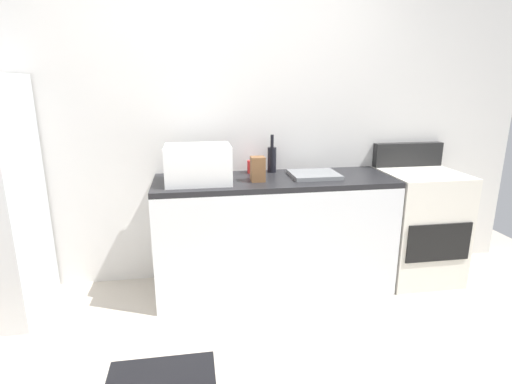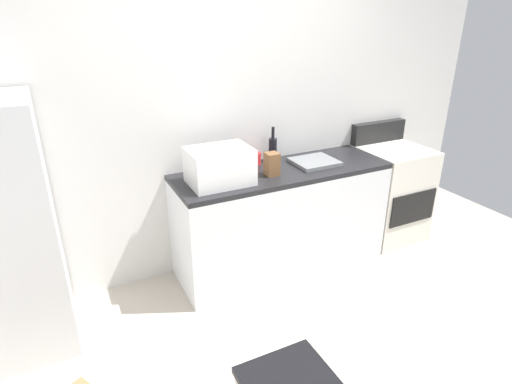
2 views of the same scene
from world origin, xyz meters
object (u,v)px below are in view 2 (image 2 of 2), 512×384
object	(u,v)px
coffee_mug	(256,159)
knife_block	(272,164)
stove_oven	(390,191)
wine_bottle	(273,149)
microwave	(220,166)

from	to	relation	value
coffee_mug	knife_block	world-z (taller)	knife_block
stove_oven	coffee_mug	world-z (taller)	stove_oven
wine_bottle	knife_block	world-z (taller)	wine_bottle
coffee_mug	microwave	bearing A→B (deg)	-149.30
wine_bottle	knife_block	bearing A→B (deg)	-119.66
microwave	coffee_mug	world-z (taller)	microwave
stove_oven	wine_bottle	size ratio (longest dim) A/B	3.67
microwave	coffee_mug	bearing A→B (deg)	30.70
stove_oven	wine_bottle	distance (m)	1.33
microwave	wine_bottle	xyz separation A→B (m)	(0.59, 0.26, -0.03)
knife_block	coffee_mug	bearing A→B (deg)	89.52
wine_bottle	knife_block	xyz separation A→B (m)	(-0.16, -0.29, -0.02)
wine_bottle	coffee_mug	world-z (taller)	wine_bottle
coffee_mug	knife_block	size ratio (longest dim) A/B	0.56
wine_bottle	knife_block	distance (m)	0.33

